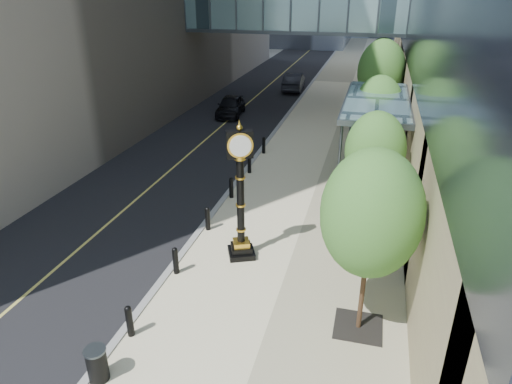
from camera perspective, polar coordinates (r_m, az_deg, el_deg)
ground at (r=12.67m, az=-6.03°, el=-22.53°), size 320.00×320.00×0.00m
road at (r=49.95m, az=2.50°, el=13.89°), size 8.00×180.00×0.02m
sidewalk at (r=48.91m, az=11.94°, el=13.20°), size 8.00×180.00×0.06m
curb at (r=49.27m, az=7.18°, el=13.61°), size 0.25×180.00×0.07m
skywalk at (r=36.57m, az=5.00°, el=22.08°), size 17.00×4.20×5.80m
entrance_canopy at (r=22.55m, az=14.85°, el=10.80°), size 3.00×8.00×4.38m
bollard_row at (r=20.04m, az=-4.48°, el=-1.39°), size 0.20×16.20×0.90m
street_trees at (r=25.56m, az=15.16°, el=11.40°), size 2.99×28.70×6.14m
street_clock at (r=16.08m, az=-1.94°, el=-1.34°), size 1.24×1.24×5.01m
trash_bin at (r=12.92m, az=-19.23°, el=-19.76°), size 0.55×0.55×0.90m
pedestrian at (r=18.82m, az=14.17°, el=-2.15°), size 0.82×0.67×1.94m
car_near at (r=35.54m, az=-3.19°, el=10.73°), size 2.21×4.55×1.49m
car_far at (r=44.50m, az=4.74°, el=13.57°), size 1.98×4.93×1.59m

